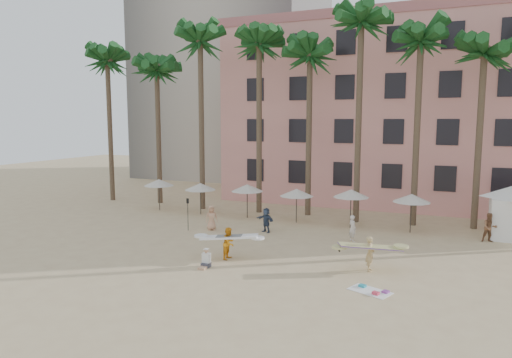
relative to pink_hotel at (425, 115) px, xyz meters
The scene contains 10 objects.
ground 28.09m from the pink_hotel, 105.07° to the right, with size 120.00×120.00×0.00m, color #D1B789.
pink_hotel is the anchor object (origin of this frame).
palm_row 13.71m from the pink_hotel, 120.56° to the right, with size 44.40×5.40×16.30m.
umbrella_row 17.73m from the pink_hotel, 126.53° to the right, with size 22.50×2.70×2.73m.
beach_towel 26.49m from the pink_hotel, 91.76° to the right, with size 2.04×1.59×0.14m.
carrier_yellow 23.56m from the pink_hotel, 93.28° to the right, with size 3.14×2.00×1.78m.
carrier_white 25.92m from the pink_hotel, 110.39° to the right, with size 3.22×1.53×1.75m.
beachgoers 18.47m from the pink_hotel, 106.69° to the right, with size 18.40×4.80×1.81m.
paddle 24.31m from the pink_hotel, 127.14° to the right, with size 0.18×0.04×2.23m.
seated_man 27.83m from the pink_hotel, 110.03° to the right, with size 0.42×0.74×0.96m.
Camera 1 is at (8.97, -19.07, 7.53)m, focal length 32.00 mm.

